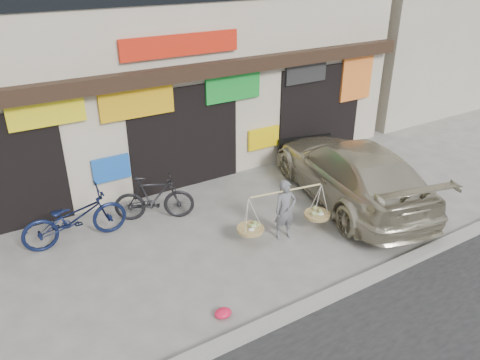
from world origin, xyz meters
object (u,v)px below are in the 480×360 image
street_vendor (285,213)px  bike_1 (154,198)px  bike_0 (75,218)px  suv (350,171)px

street_vendor → bike_1: size_ratio=1.17×
street_vendor → bike_0: (-3.90, 2.23, -0.04)m
bike_1 → suv: suv is taller
street_vendor → bike_0: size_ratio=0.98×
bike_0 → street_vendor: bearing=-119.0°
street_vendor → bike_1: 3.06m
bike_0 → suv: size_ratio=0.39×
street_vendor → suv: size_ratio=0.38×
street_vendor → bike_1: (-2.11, 2.21, -0.06)m
bike_1 → suv: (4.54, -1.61, 0.22)m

